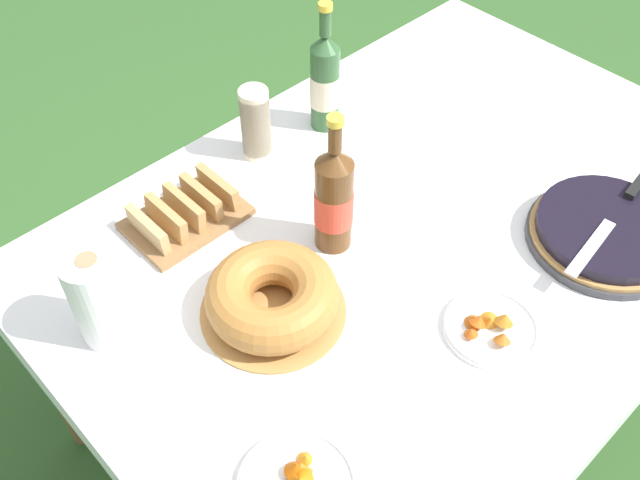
% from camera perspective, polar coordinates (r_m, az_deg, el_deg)
% --- Properties ---
extents(ground_plane, '(16.00, 16.00, 0.00)m').
position_cam_1_polar(ground_plane, '(2.22, 5.98, -11.77)').
color(ground_plane, '#335B28').
extents(garden_table, '(1.65, 1.15, 0.73)m').
position_cam_1_polar(garden_table, '(1.68, 7.75, 0.00)').
color(garden_table, brown).
rests_on(garden_table, ground_plane).
extents(tablecloth, '(1.66, 1.16, 0.10)m').
position_cam_1_polar(tablecloth, '(1.64, 7.92, 1.20)').
color(tablecloth, white).
rests_on(tablecloth, garden_table).
extents(berry_tart, '(0.34, 0.34, 0.06)m').
position_cam_1_polar(berry_tart, '(1.67, 21.88, 0.56)').
color(berry_tart, '#38383D').
rests_on(berry_tart, tablecloth).
extents(serving_knife, '(0.38, 0.07, 0.01)m').
position_cam_1_polar(serving_knife, '(1.67, 22.61, 1.95)').
color(serving_knife, silver).
rests_on(serving_knife, berry_tart).
extents(bundt_cake, '(0.30, 0.30, 0.10)m').
position_cam_1_polar(bundt_cake, '(1.41, -3.84, -4.57)').
color(bundt_cake, '#B78447').
rests_on(bundt_cake, tablecloth).
extents(cup_stack, '(0.07, 0.07, 0.19)m').
position_cam_1_polar(cup_stack, '(1.73, -5.18, 9.28)').
color(cup_stack, beige).
rests_on(cup_stack, tablecloth).
extents(cider_bottle_green, '(0.07, 0.07, 0.34)m').
position_cam_1_polar(cider_bottle_green, '(1.79, 0.40, 12.54)').
color(cider_bottle_green, '#2D562D').
rests_on(cider_bottle_green, tablecloth).
extents(cider_bottle_amber, '(0.08, 0.08, 0.34)m').
position_cam_1_polar(cider_bottle_amber, '(1.48, 1.11, 3.30)').
color(cider_bottle_amber, brown).
rests_on(cider_bottle_amber, tablecloth).
extents(snack_plate_left, '(0.19, 0.19, 0.05)m').
position_cam_1_polar(snack_plate_left, '(1.45, 13.51, -6.76)').
color(snack_plate_left, white).
rests_on(snack_plate_left, tablecloth).
extents(paper_towel_roll, '(0.11, 0.11, 0.21)m').
position_cam_1_polar(paper_towel_roll, '(1.40, -17.21, -4.37)').
color(paper_towel_roll, white).
rests_on(paper_towel_roll, tablecloth).
extents(bread_board, '(0.26, 0.18, 0.07)m').
position_cam_1_polar(bread_board, '(1.62, -10.73, 2.15)').
color(bread_board, olive).
rests_on(bread_board, tablecloth).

